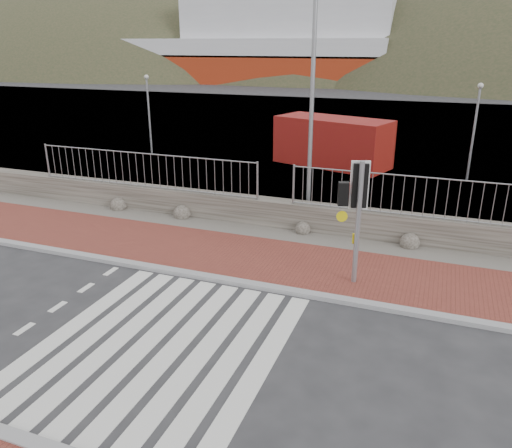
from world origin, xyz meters
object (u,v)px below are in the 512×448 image
at_px(streetlight, 317,88).
at_px(shipping_container, 332,142).
at_px(traffic_signal_far, 358,197).
at_px(ferry, 248,45).

height_order(streetlight, shipping_container, streetlight).
distance_m(traffic_signal_far, streetlight, 5.09).
xyz_separation_m(ferry, shipping_container, (24.44, -51.29, -4.22)).
xyz_separation_m(traffic_signal_far, streetlight, (-2.11, 4.13, 2.11)).
height_order(ferry, shipping_container, ferry).
xyz_separation_m(streetlight, shipping_container, (-1.19, 8.48, -3.23)).
bearing_deg(traffic_signal_far, ferry, -85.95).
bearing_deg(traffic_signal_far, streetlight, -82.37).
distance_m(ferry, traffic_signal_far, 69.73).
bearing_deg(shipping_container, traffic_signal_far, -57.76).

